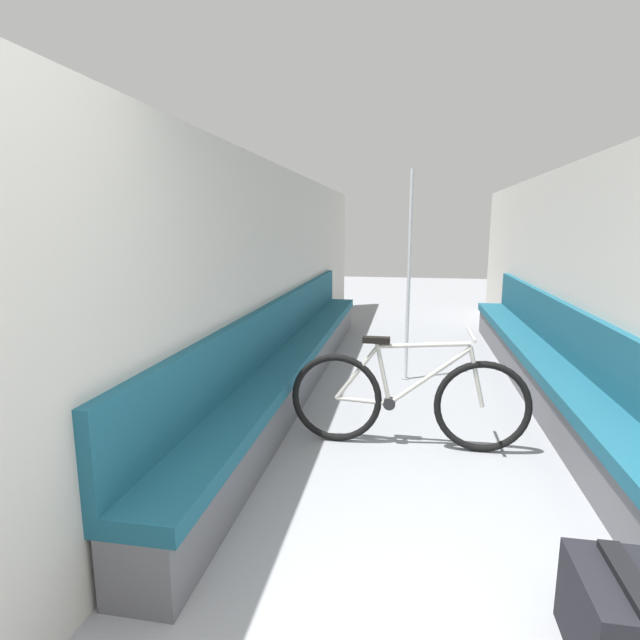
{
  "coord_description": "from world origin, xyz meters",
  "views": [
    {
      "loc": [
        -0.1,
        -1.09,
        1.64
      ],
      "look_at": [
        -0.92,
        3.51,
        0.75
      ],
      "focal_mm": 28.0,
      "sensor_mm": 36.0,
      "label": 1
    }
  ],
  "objects_px": {
    "bench_seat_row_right": "(547,369)",
    "luggage_bag": "(622,622)",
    "bench_seat_row_left": "(295,357)",
    "grab_pole_near": "(409,280)",
    "bicycle": "(407,399)"
  },
  "relations": [
    {
      "from": "bench_seat_row_left",
      "to": "bench_seat_row_right",
      "type": "height_order",
      "value": "same"
    },
    {
      "from": "bench_seat_row_right",
      "to": "bicycle",
      "type": "xyz_separation_m",
      "value": [
        -1.3,
        -1.25,
        0.06
      ]
    },
    {
      "from": "bench_seat_row_right",
      "to": "bicycle",
      "type": "relative_size",
      "value": 3.6
    },
    {
      "from": "bench_seat_row_left",
      "to": "bicycle",
      "type": "bearing_deg",
      "value": -47.72
    },
    {
      "from": "bicycle",
      "to": "grab_pole_near",
      "type": "distance_m",
      "value": 1.83
    },
    {
      "from": "grab_pole_near",
      "to": "luggage_bag",
      "type": "relative_size",
      "value": 4.77
    },
    {
      "from": "grab_pole_near",
      "to": "luggage_bag",
      "type": "xyz_separation_m",
      "value": [
        0.83,
        -3.49,
        -0.89
      ]
    },
    {
      "from": "bench_seat_row_left",
      "to": "grab_pole_near",
      "type": "bearing_deg",
      "value": 21.32
    },
    {
      "from": "bench_seat_row_right",
      "to": "luggage_bag",
      "type": "height_order",
      "value": "bench_seat_row_right"
    },
    {
      "from": "bicycle",
      "to": "grab_pole_near",
      "type": "xyz_separation_m",
      "value": [
        -0.02,
        1.69,
        0.71
      ]
    },
    {
      "from": "bicycle",
      "to": "luggage_bag",
      "type": "distance_m",
      "value": 1.98
    },
    {
      "from": "bicycle",
      "to": "bench_seat_row_right",
      "type": "bearing_deg",
      "value": 36.29
    },
    {
      "from": "bench_seat_row_right",
      "to": "luggage_bag",
      "type": "distance_m",
      "value": 3.09
    },
    {
      "from": "bench_seat_row_right",
      "to": "grab_pole_near",
      "type": "distance_m",
      "value": 1.59
    },
    {
      "from": "bench_seat_row_left",
      "to": "bench_seat_row_right",
      "type": "relative_size",
      "value": 1.0
    }
  ]
}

